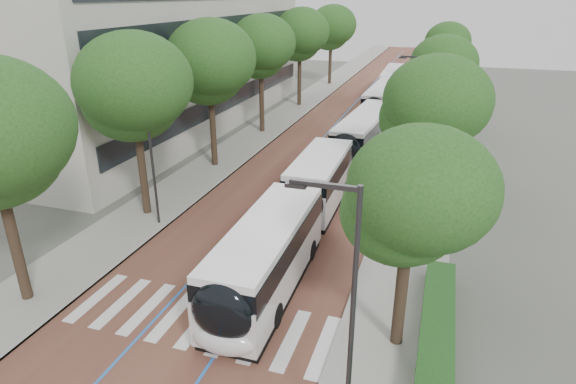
# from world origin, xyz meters

# --- Properties ---
(ground) EXTENTS (160.00, 160.00, 0.00)m
(ground) POSITION_xyz_m (0.00, 0.00, 0.00)
(ground) COLOR #51544C
(ground) RESTS_ON ground
(road) EXTENTS (11.00, 140.00, 0.02)m
(road) POSITION_xyz_m (0.00, 40.00, 0.01)
(road) COLOR brown
(road) RESTS_ON ground
(sidewalk_left) EXTENTS (4.00, 140.00, 0.12)m
(sidewalk_left) POSITION_xyz_m (-7.50, 40.00, 0.06)
(sidewalk_left) COLOR gray
(sidewalk_left) RESTS_ON ground
(sidewalk_right) EXTENTS (4.00, 140.00, 0.12)m
(sidewalk_right) POSITION_xyz_m (7.50, 40.00, 0.06)
(sidewalk_right) COLOR gray
(sidewalk_right) RESTS_ON ground
(kerb_left) EXTENTS (0.20, 140.00, 0.14)m
(kerb_left) POSITION_xyz_m (-5.60, 40.00, 0.06)
(kerb_left) COLOR gray
(kerb_left) RESTS_ON ground
(kerb_right) EXTENTS (0.20, 140.00, 0.14)m
(kerb_right) POSITION_xyz_m (5.60, 40.00, 0.06)
(kerb_right) COLOR gray
(kerb_right) RESTS_ON ground
(zebra_crossing) EXTENTS (10.55, 3.60, 0.01)m
(zebra_crossing) POSITION_xyz_m (0.20, 1.00, 0.03)
(zebra_crossing) COLOR silver
(zebra_crossing) RESTS_ON ground
(lane_line_left) EXTENTS (0.12, 126.00, 0.01)m
(lane_line_left) POSITION_xyz_m (-1.60, 40.00, 0.02)
(lane_line_left) COLOR blue
(lane_line_left) RESTS_ON road
(lane_line_right) EXTENTS (0.12, 126.00, 0.01)m
(lane_line_right) POSITION_xyz_m (1.60, 40.00, 0.02)
(lane_line_right) COLOR blue
(lane_line_right) RESTS_ON road
(office_building) EXTENTS (18.11, 40.00, 14.00)m
(office_building) POSITION_xyz_m (-19.47, 28.00, 7.00)
(office_building) COLOR #B5B3A8
(office_building) RESTS_ON ground
(hedge) EXTENTS (1.20, 14.00, 0.80)m
(hedge) POSITION_xyz_m (9.10, 0.00, 0.52)
(hedge) COLOR #194417
(hedge) RESTS_ON sidewalk_right
(streetlight_near) EXTENTS (1.82, 0.20, 8.00)m
(streetlight_near) POSITION_xyz_m (6.62, -3.00, 4.82)
(streetlight_near) COLOR #2B2B2E
(streetlight_near) RESTS_ON sidewalk_right
(streetlight_far) EXTENTS (1.82, 0.20, 8.00)m
(streetlight_far) POSITION_xyz_m (6.62, 22.00, 4.82)
(streetlight_far) COLOR #2B2B2E
(streetlight_far) RESTS_ON sidewalk_right
(lamp_post_left) EXTENTS (0.14, 0.14, 8.00)m
(lamp_post_left) POSITION_xyz_m (-6.10, 8.00, 4.12)
(lamp_post_left) COLOR #2B2B2E
(lamp_post_left) RESTS_ON sidewalk_left
(trees_left) EXTENTS (6.37, 61.24, 10.14)m
(trees_left) POSITION_xyz_m (-7.50, 25.27, 7.30)
(trees_left) COLOR black
(trees_left) RESTS_ON ground
(trees_right) EXTENTS (5.79, 46.86, 8.71)m
(trees_right) POSITION_xyz_m (7.70, 21.35, 6.18)
(trees_right) COLOR black
(trees_right) RESTS_ON ground
(lead_bus) EXTENTS (2.77, 18.43, 3.20)m
(lead_bus) POSITION_xyz_m (1.89, 7.68, 1.63)
(lead_bus) COLOR black
(lead_bus) RESTS_ON ground
(bus_queued_0) EXTENTS (3.30, 12.53, 3.20)m
(bus_queued_0) POSITION_xyz_m (2.58, 24.18, 1.62)
(bus_queued_0) COLOR silver
(bus_queued_0) RESTS_ON ground
(bus_queued_1) EXTENTS (2.87, 12.46, 3.20)m
(bus_queued_1) POSITION_xyz_m (2.33, 37.41, 1.62)
(bus_queued_1) COLOR silver
(bus_queued_1) RESTS_ON ground
(bus_queued_2) EXTENTS (2.81, 12.45, 3.20)m
(bus_queued_2) POSITION_xyz_m (1.99, 49.52, 1.62)
(bus_queued_2) COLOR silver
(bus_queued_2) RESTS_ON ground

